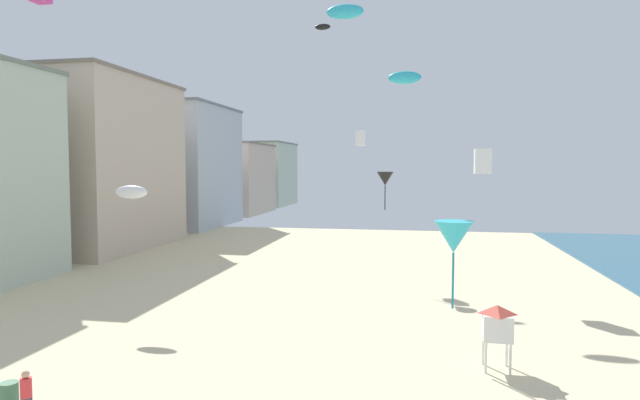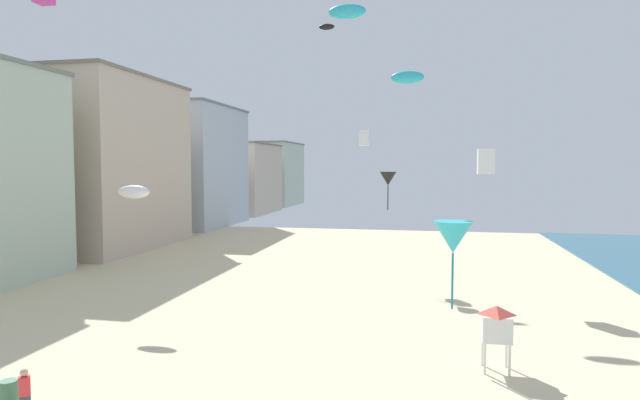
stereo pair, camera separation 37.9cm
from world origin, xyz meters
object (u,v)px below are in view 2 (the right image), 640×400
(kite_black_delta, at_px, (388,179))
(kite_cyan_delta, at_px, (453,237))
(beach_trash_bin, at_px, (9,394))
(kite_flyer, at_px, (25,391))
(lifeguard_stand, at_px, (496,324))
(kite_white_box_2, at_px, (364,138))
(kite_white_box, at_px, (486,161))
(kite_cyan_parafoil, at_px, (407,77))
(kite_cyan_parafoil_3, at_px, (347,11))
(kite_white_parafoil, at_px, (134,192))
(kite_black_parafoil, at_px, (327,27))

(kite_black_delta, xyz_separation_m, kite_cyan_delta, (3.70, -14.48, -2.03))
(beach_trash_bin, bearing_deg, kite_flyer, -29.56)
(lifeguard_stand, height_order, kite_white_box_2, kite_white_box_2)
(kite_white_box_2, bearing_deg, kite_white_box, -32.87)
(kite_cyan_parafoil, bearing_deg, kite_flyer, -117.27)
(beach_trash_bin, distance_m, kite_cyan_parafoil_3, 25.44)
(beach_trash_bin, distance_m, kite_white_parafoil, 13.43)
(beach_trash_bin, distance_m, kite_white_box_2, 28.73)
(kite_flyer, xyz_separation_m, lifeguard_stand, (14.89, 7.20, 0.92))
(beach_trash_bin, height_order, kite_black_parafoil, kite_black_parafoil)
(kite_white_parafoil, bearing_deg, kite_black_delta, 37.64)
(kite_white_box, bearing_deg, kite_white_parafoil, -155.99)
(kite_cyan_delta, bearing_deg, kite_cyan_parafoil_3, 120.48)
(kite_cyan_delta, xyz_separation_m, kite_cyan_parafoil_3, (-5.84, 9.93, 12.00))
(kite_black_parafoil, bearing_deg, kite_white_box_2, -50.41)
(kite_flyer, height_order, kite_white_box, kite_white_box)
(kite_flyer, distance_m, kite_black_delta, 25.17)
(kite_white_parafoil, height_order, kite_black_delta, kite_black_delta)
(lifeguard_stand, distance_m, kite_black_delta, 16.99)
(kite_flyer, height_order, kite_black_parafoil, kite_black_parafoil)
(kite_white_box_2, relative_size, kite_cyan_delta, 0.31)
(kite_white_parafoil, relative_size, kite_black_parafoil, 1.42)
(kite_white_box_2, bearing_deg, kite_cyan_parafoil, -57.57)
(kite_cyan_parafoil_3, bearing_deg, kite_cyan_parafoil, 42.08)
(kite_black_parafoil, bearing_deg, kite_black_delta, -55.22)
(kite_cyan_parafoil, height_order, kite_white_box_2, kite_cyan_parafoil)
(kite_flyer, bearing_deg, beach_trash_bin, 10.80)
(kite_black_parafoil, relative_size, kite_cyan_delta, 0.37)
(beach_trash_bin, xyz_separation_m, kite_white_box_2, (8.63, 25.67, 9.60))
(lifeguard_stand, xyz_separation_m, kite_cyan_parafoil_3, (-7.49, 10.71, 15.23))
(beach_trash_bin, height_order, kite_white_parafoil, kite_white_parafoil)
(lifeguard_stand, distance_m, beach_trash_bin, 17.41)
(kite_flyer, distance_m, kite_white_parafoil, 14.07)
(kite_black_delta, bearing_deg, kite_cyan_parafoil, -48.33)
(kite_black_delta, bearing_deg, kite_black_parafoil, 124.78)
(kite_cyan_delta, bearing_deg, kite_black_parafoil, 112.62)
(kite_white_box_2, xyz_separation_m, kite_cyan_parafoil_3, (-0.05, -8.43, 7.02))
(kite_flyer, relative_size, kite_white_box_2, 1.46)
(kite_cyan_parafoil, relative_size, kite_cyan_delta, 0.59)
(kite_white_box, bearing_deg, beach_trash_bin, -129.81)
(kite_flyer, distance_m, kite_cyan_parafoil_3, 25.23)
(kite_white_box_2, height_order, kite_cyan_delta, kite_white_box_2)
(lifeguard_stand, height_order, kite_cyan_parafoil, kite_cyan_parafoil)
(kite_flyer, bearing_deg, kite_cyan_parafoil, -76.92)
(kite_white_parafoil, xyz_separation_m, kite_white_box, (19.20, 8.55, 1.70))
(kite_black_delta, distance_m, kite_cyan_parafoil_3, 11.17)
(kite_cyan_parafoil, relative_size, kite_black_delta, 0.81)
(kite_white_box, distance_m, kite_white_box_2, 10.04)
(lifeguard_stand, bearing_deg, kite_cyan_parafoil_3, 136.16)
(kite_white_box, bearing_deg, kite_flyer, -126.88)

